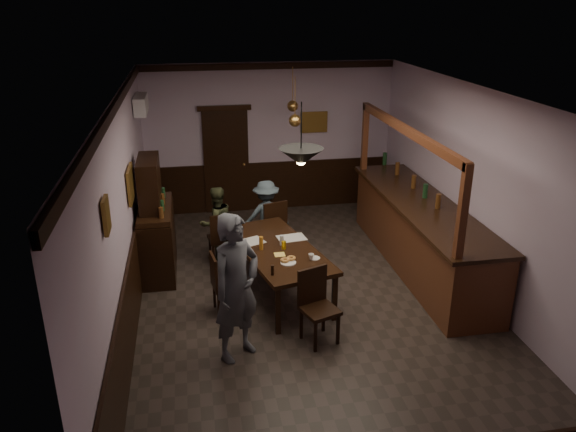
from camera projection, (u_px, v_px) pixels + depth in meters
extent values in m
cube|color=#2D2621|center=(311.00, 302.00, 8.22)|extent=(5.00, 8.00, 0.01)
cube|color=white|center=(314.00, 96.00, 7.12)|extent=(5.00, 8.00, 0.01)
cube|color=#C5AAC5|center=(270.00, 138.00, 11.34)|extent=(5.00, 0.01, 3.00)
cube|color=#C5AAC5|center=(433.00, 398.00, 4.01)|extent=(5.00, 0.01, 3.00)
cube|color=#C5AAC5|center=(124.00, 218.00, 7.26)|extent=(0.01, 8.00, 3.00)
cube|color=#C5AAC5|center=(482.00, 195.00, 8.08)|extent=(0.01, 8.00, 3.00)
cube|color=black|center=(277.00, 249.00, 8.22)|extent=(1.49, 2.37, 0.06)
cube|color=black|center=(278.00, 311.00, 7.33)|extent=(0.07, 0.07, 0.69)
cube|color=black|center=(334.00, 298.00, 7.65)|extent=(0.07, 0.07, 0.69)
cube|color=black|center=(229.00, 250.00, 9.07)|extent=(0.07, 0.07, 0.69)
cube|color=black|center=(277.00, 242.00, 9.39)|extent=(0.07, 0.07, 0.69)
cube|color=black|center=(221.00, 239.00, 9.31)|extent=(0.44, 0.44, 0.05)
cube|color=black|center=(222.00, 229.00, 9.06)|extent=(0.39, 0.09, 0.47)
cube|color=black|center=(229.00, 246.00, 9.58)|extent=(0.04, 0.04, 0.40)
cube|color=black|center=(210.00, 248.00, 9.49)|extent=(0.04, 0.04, 0.40)
cube|color=black|center=(233.00, 253.00, 9.30)|extent=(0.04, 0.04, 0.40)
cube|color=black|center=(214.00, 256.00, 9.21)|extent=(0.04, 0.04, 0.40)
cube|color=black|center=(271.00, 228.00, 9.64)|extent=(0.54, 0.54, 0.05)
cube|color=black|center=(276.00, 217.00, 9.37)|extent=(0.42, 0.17, 0.51)
cube|color=black|center=(276.00, 235.00, 9.94)|extent=(0.04, 0.04, 0.44)
cube|color=black|center=(258.00, 239.00, 9.79)|extent=(0.04, 0.04, 0.44)
cube|color=black|center=(284.00, 243.00, 9.65)|extent=(0.04, 0.04, 0.44)
cube|color=black|center=(266.00, 246.00, 9.51)|extent=(0.04, 0.04, 0.44)
cube|color=black|center=(320.00, 310.00, 7.13)|extent=(0.54, 0.54, 0.05)
cube|color=black|center=(312.00, 285.00, 7.18)|extent=(0.41, 0.18, 0.50)
cube|color=black|center=(315.00, 337.00, 7.00)|extent=(0.04, 0.04, 0.43)
cube|color=black|center=(338.00, 329.00, 7.16)|extent=(0.04, 0.04, 0.43)
cube|color=black|center=(301.00, 324.00, 7.27)|extent=(0.04, 0.04, 0.43)
cube|color=black|center=(323.00, 317.00, 7.43)|extent=(0.04, 0.04, 0.43)
cube|color=black|center=(227.00, 285.00, 7.85)|extent=(0.43, 0.43, 0.05)
cube|color=black|center=(214.00, 271.00, 7.70)|extent=(0.09, 0.38, 0.46)
cube|color=black|center=(241.00, 302.00, 7.83)|extent=(0.04, 0.04, 0.39)
cube|color=black|center=(235.00, 292.00, 8.11)|extent=(0.04, 0.04, 0.39)
cube|color=black|center=(219.00, 306.00, 7.74)|extent=(0.04, 0.04, 0.39)
cube|color=black|center=(214.00, 295.00, 8.02)|extent=(0.04, 0.04, 0.39)
imported|color=#4E515A|center=(236.00, 288.00, 6.68)|extent=(0.82, 0.77, 1.88)
imported|color=#42472B|center=(217.00, 223.00, 9.40)|extent=(0.76, 0.69, 1.26)
imported|color=slate|center=(266.00, 215.00, 9.75)|extent=(0.85, 0.54, 1.25)
cube|color=silver|center=(250.00, 242.00, 8.38)|extent=(0.50, 0.43, 0.01)
cube|color=silver|center=(291.00, 238.00, 8.52)|extent=(0.46, 0.35, 0.01)
cube|color=#FFDA5D|center=(280.00, 254.00, 7.98)|extent=(0.18, 0.18, 0.00)
cylinder|color=white|center=(315.00, 258.00, 7.86)|extent=(0.15, 0.15, 0.01)
imported|color=white|center=(311.00, 256.00, 7.81)|extent=(0.10, 0.10, 0.07)
cylinder|color=white|center=(288.00, 263.00, 7.72)|extent=(0.22, 0.22, 0.01)
torus|color=#C68C47|center=(285.00, 260.00, 7.73)|extent=(0.13, 0.13, 0.04)
torus|color=#C68C47|center=(291.00, 258.00, 7.79)|extent=(0.13, 0.13, 0.04)
cylinder|color=yellow|center=(284.00, 245.00, 8.14)|extent=(0.07, 0.07, 0.12)
cylinder|color=#BF721E|center=(261.00, 243.00, 8.10)|extent=(0.06, 0.06, 0.20)
cylinder|color=silver|center=(282.00, 240.00, 8.26)|extent=(0.06, 0.06, 0.15)
cylinder|color=black|center=(272.00, 270.00, 7.37)|extent=(0.04, 0.04, 0.14)
cube|color=black|center=(158.00, 242.00, 8.97)|extent=(0.51, 1.43, 1.02)
cube|color=black|center=(155.00, 209.00, 8.76)|extent=(0.49, 1.38, 0.08)
cube|color=black|center=(149.00, 184.00, 8.61)|extent=(0.31, 0.92, 0.82)
cube|color=#492413|center=(420.00, 236.00, 9.11)|extent=(0.88, 4.13, 1.08)
cube|color=black|center=(422.00, 204.00, 8.91)|extent=(0.98, 4.22, 0.06)
cube|color=#492413|center=(406.00, 130.00, 8.40)|extent=(0.10, 4.03, 0.12)
cube|color=#492413|center=(462.00, 213.00, 6.82)|extent=(0.10, 0.10, 1.28)
cube|color=#492413|center=(365.00, 138.00, 10.42)|extent=(0.10, 0.10, 1.28)
cube|color=black|center=(226.00, 162.00, 11.31)|extent=(0.90, 0.06, 2.10)
cube|color=white|center=(141.00, 104.00, 9.59)|extent=(0.20, 0.85, 0.30)
cube|color=olive|center=(106.00, 215.00, 5.57)|extent=(0.04, 0.28, 0.36)
cube|color=olive|center=(131.00, 184.00, 7.93)|extent=(0.04, 0.62, 0.48)
cube|color=olive|center=(314.00, 122.00, 11.34)|extent=(0.55, 0.04, 0.42)
cylinder|color=black|center=(301.00, 130.00, 6.83)|extent=(0.02, 0.02, 0.68)
cone|color=black|center=(301.00, 157.00, 6.96)|extent=(0.56, 0.56, 0.22)
sphere|color=#FFD88C|center=(301.00, 161.00, 6.97)|extent=(0.12, 0.12, 0.12)
cylinder|color=#BF8C3F|center=(295.00, 99.00, 8.94)|extent=(0.02, 0.02, 0.70)
cone|color=#BF8C3F|center=(295.00, 121.00, 9.07)|extent=(0.20, 0.20, 0.22)
sphere|color=#FFD88C|center=(295.00, 124.00, 9.08)|extent=(0.12, 0.12, 0.12)
cylinder|color=#BF8C3F|center=(293.00, 87.00, 10.14)|extent=(0.02, 0.02, 0.70)
cone|color=#BF8C3F|center=(293.00, 106.00, 10.27)|extent=(0.20, 0.20, 0.22)
sphere|color=#FFD88C|center=(293.00, 109.00, 10.29)|extent=(0.12, 0.12, 0.12)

